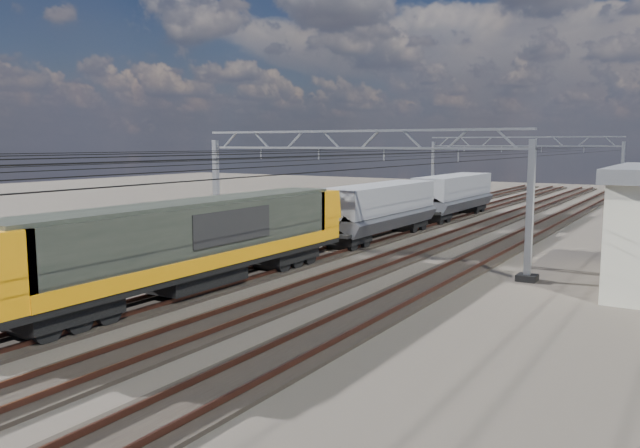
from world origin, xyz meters
The scene contains 11 objects.
ground centered at (0.00, 0.00, 0.00)m, with size 160.00×160.00×0.00m, color black.
track_outer_west centered at (-6.00, 0.00, 0.07)m, with size 2.60×140.00×0.30m.
track_loco centered at (-2.00, 0.00, 0.07)m, with size 2.60×140.00×0.30m.
track_inner_east centered at (2.00, 0.00, 0.07)m, with size 2.60×140.00×0.30m.
track_outer_east centered at (6.00, 0.00, 0.07)m, with size 2.60×140.00×0.30m.
catenary_gantry_mid centered at (0.00, 4.00, 3.91)m, with size 19.90×0.90×7.11m.
catenary_gantry_far centered at (0.00, 40.00, 3.91)m, with size 19.90×0.90×7.11m.
overhead_wires centered at (0.00, 8.00, 5.75)m, with size 12.03×140.00×0.53m.
locomotive centered at (-2.00, -6.01, 2.33)m, with size 2.76×21.10×3.62m.
hopper_wagon_lead centered at (-2.00, 11.68, 2.23)m, with size 3.38×13.00×3.25m.
hopper_wagon_mid centered at (-2.00, 25.88, 2.23)m, with size 3.38×13.00×3.25m.
Camera 1 is at (16.32, -25.42, 6.37)m, focal length 35.00 mm.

